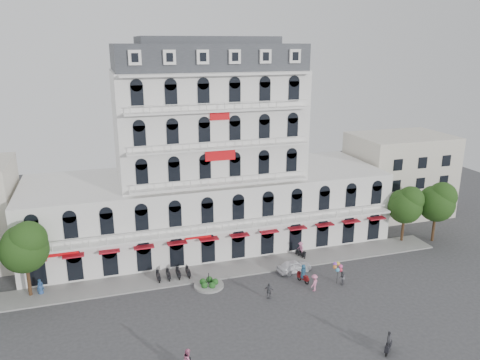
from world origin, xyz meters
name	(u,v)px	position (x,y,z in m)	size (l,w,h in m)	color
ground	(253,311)	(0.00, 0.00, 0.00)	(120.00, 120.00, 0.00)	#38383A
sidewalk	(228,269)	(0.00, 9.00, 0.08)	(53.00, 4.00, 0.16)	gray
main_building	(208,167)	(0.00, 18.00, 9.96)	(45.00, 15.00, 25.80)	silver
flank_building_east	(399,174)	(30.00, 20.00, 6.00)	(14.00, 10.00, 12.00)	beige
traffic_island	(209,284)	(-3.00, 6.00, 0.26)	(3.20, 3.20, 1.60)	gray
parked_scooter_row	(173,279)	(-6.35, 8.80, 0.00)	(4.40, 1.80, 1.10)	black
tree_west_inner	(24,246)	(-20.95, 9.48, 5.68)	(4.76, 4.76, 8.25)	#382314
tree_east_inner	(406,204)	(24.05, 9.98, 5.21)	(4.40, 4.37, 7.57)	#382314
tree_east_outer	(437,201)	(28.05, 8.98, 5.55)	(4.65, 4.65, 8.05)	#382314
parked_car	(294,266)	(7.09, 6.43, 0.69)	(1.62, 4.03, 1.37)	white
rider_east	(303,274)	(7.02, 3.86, 1.04)	(0.87, 1.63, 2.11)	maroon
rider_northeast	(389,342)	(8.79, -9.31, 1.02)	(1.33, 1.29, 2.10)	black
rider_center	(301,250)	(9.27, 9.50, 1.07)	(0.88, 1.65, 2.06)	black
pedestrian_left	(41,288)	(-20.00, 9.50, 0.76)	(0.74, 0.48, 1.52)	#2B4A82
pedestrian_mid	(269,291)	(2.26, 1.72, 0.89)	(1.04, 0.43, 1.78)	#4C4D53
pedestrian_right	(314,283)	(7.37, 1.85, 0.93)	(1.20, 0.69, 1.85)	pink
pedestrian_far	(40,287)	(-20.00, 9.50, 0.89)	(0.65, 0.43, 1.78)	navy
balloon_vendor	(340,273)	(10.64, 2.30, 1.28)	(1.44, 1.32, 2.45)	#5A5A61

